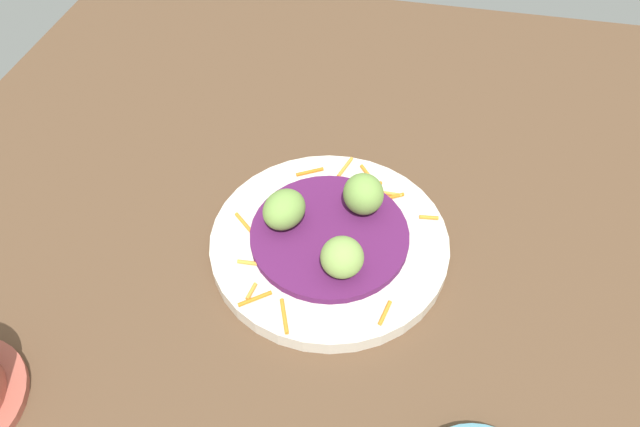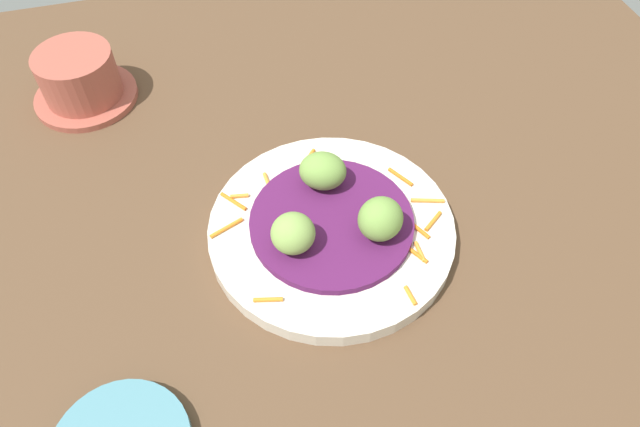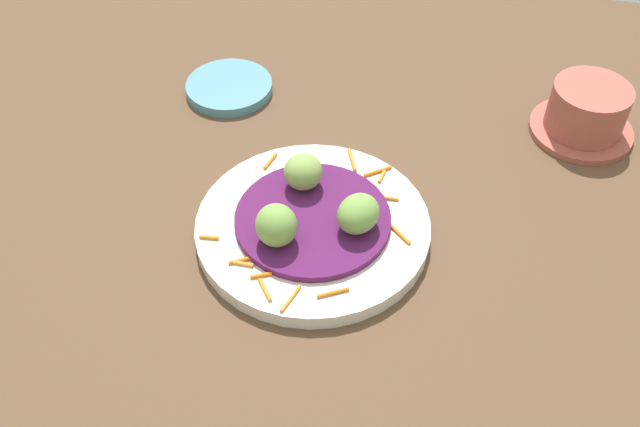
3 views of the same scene
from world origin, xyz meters
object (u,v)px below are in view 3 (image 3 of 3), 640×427
Objects in this scene: terracotta_bowl at (586,113)px; guac_scoop_left at (276,225)px; guac_scoop_right at (303,172)px; side_plate_small at (229,87)px; guac_scoop_center at (358,214)px; main_plate at (313,227)px.

guac_scoop_left is at bearing -138.55° from terracotta_bowl.
terracotta_bowl is at bearing 32.19° from guac_scoop_right.
side_plate_small is 0.90× the size of terracotta_bowl.
guac_scoop_center is 0.43× the size of side_plate_small.
main_plate is at bearing -53.50° from side_plate_small.
side_plate_small is at bearing 133.26° from guac_scoop_center.
terracotta_bowl is at bearing 45.49° from guac_scoop_center.
guac_scoop_center reaches higher than main_plate.
main_plate is 1.99× the size of terracotta_bowl.
main_plate is 2.21× the size of side_plate_small.
main_plate is at bearing 55.07° from guac_scoop_left.
guac_scoop_left is 29.43cm from side_plate_small.
terracotta_bowl is (23.39, 23.80, -1.47)cm from guac_scoop_center.
main_plate is at bearing -140.32° from terracotta_bowl.
terracotta_bowl is (30.94, 27.33, -1.72)cm from guac_scoop_left.
terracotta_bowl reaches higher than main_plate.
guac_scoop_right is 35.75cm from terracotta_bowl.
guac_scoop_center and guac_scoop_right have the same top height.
guac_scoop_right is 0.34× the size of terracotta_bowl.
guac_scoop_center is at bearing -134.51° from terracotta_bowl.
side_plate_small is at bearing 128.92° from guac_scoop_right.
side_plate_small is (-16.21, 21.91, -0.22)cm from main_plate.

